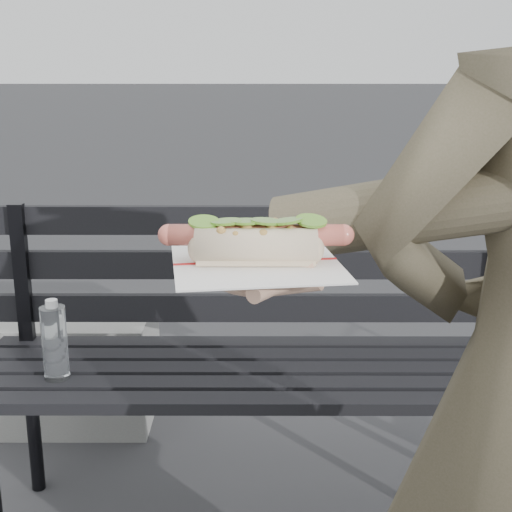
% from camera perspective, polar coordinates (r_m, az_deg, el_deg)
% --- Properties ---
extents(park_bench, '(1.50, 0.44, 0.88)m').
position_cam_1_polar(park_bench, '(1.95, -0.23, -6.84)').
color(park_bench, black).
rests_on(park_bench, ground).
extents(held_hotdog, '(0.64, 0.32, 0.20)m').
position_cam_1_polar(held_hotdog, '(0.91, 12.76, 3.21)').
color(held_hotdog, '#46422E').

